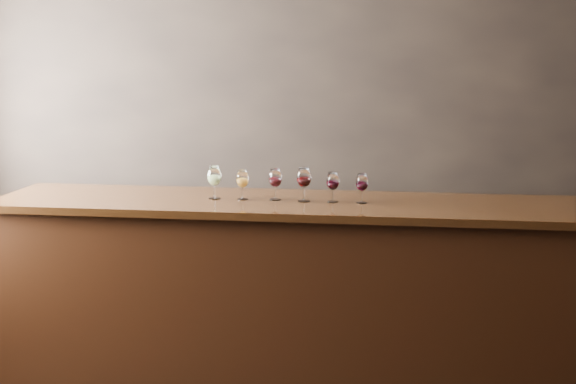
# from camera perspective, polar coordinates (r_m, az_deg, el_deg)

# --- Properties ---
(room_shell) EXTENTS (5.02, 4.52, 2.81)m
(room_shell) POSITION_cam_1_polar(r_m,az_deg,el_deg) (3.27, -6.77, 6.26)
(room_shell) COLOR black
(room_shell) RESTS_ON ground
(bar_counter) EXTENTS (3.24, 0.71, 1.14)m
(bar_counter) POSITION_cam_1_polar(r_m,az_deg,el_deg) (4.73, -0.24, -7.91)
(bar_counter) COLOR black
(bar_counter) RESTS_ON ground
(bar_top) EXTENTS (3.35, 0.78, 0.04)m
(bar_top) POSITION_cam_1_polar(r_m,az_deg,el_deg) (4.58, -0.25, -0.88)
(bar_top) COLOR black
(bar_top) RESTS_ON bar_counter
(back_bar_shelf) EXTENTS (2.22, 0.40, 0.80)m
(back_bar_shelf) POSITION_cam_1_polar(r_m,az_deg,el_deg) (5.38, -0.68, -7.56)
(back_bar_shelf) COLOR black
(back_bar_shelf) RESTS_ON ground
(glass_white) EXTENTS (0.08, 0.08, 0.19)m
(glass_white) POSITION_cam_1_polar(r_m,az_deg,el_deg) (4.63, -5.27, 1.09)
(glass_white) COLOR white
(glass_white) RESTS_ON bar_top
(glass_amber) EXTENTS (0.07, 0.07, 0.17)m
(glass_amber) POSITION_cam_1_polar(r_m,az_deg,el_deg) (4.60, -3.26, 0.89)
(glass_amber) COLOR white
(glass_amber) RESTS_ON bar_top
(glass_red_a) EXTENTS (0.08, 0.08, 0.18)m
(glass_red_a) POSITION_cam_1_polar(r_m,az_deg,el_deg) (4.59, -0.91, 0.97)
(glass_red_a) COLOR white
(glass_red_a) RESTS_ON bar_top
(glass_red_b) EXTENTS (0.08, 0.08, 0.20)m
(glass_red_b) POSITION_cam_1_polar(r_m,az_deg,el_deg) (4.54, 1.14, 0.98)
(glass_red_b) COLOR white
(glass_red_b) RESTS_ON bar_top
(glass_red_c) EXTENTS (0.07, 0.07, 0.17)m
(glass_red_c) POSITION_cam_1_polar(r_m,az_deg,el_deg) (4.52, 3.21, 0.73)
(glass_red_c) COLOR white
(glass_red_c) RESTS_ON bar_top
(glass_red_d) EXTENTS (0.07, 0.07, 0.17)m
(glass_red_d) POSITION_cam_1_polar(r_m,az_deg,el_deg) (4.51, 5.29, 0.64)
(glass_red_d) COLOR white
(glass_red_d) RESTS_ON bar_top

